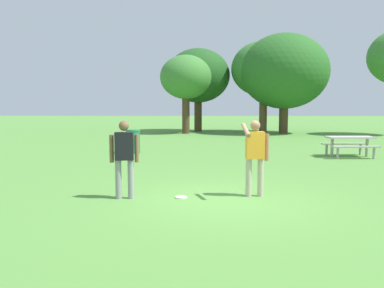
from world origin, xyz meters
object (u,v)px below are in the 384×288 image
picnic_table_near (350,142)px  person_thrower (124,154)px  person_catcher (255,152)px  frisbee (181,197)px  trash_can_beside_table (133,141)px  tree_far_right (264,69)px  tree_broad_center (198,76)px  tree_tall_left (186,78)px  tree_slender_mid (284,71)px

picnic_table_near → person_thrower: bearing=-135.3°
person_catcher → frisbee: bearing=-173.7°
trash_can_beside_table → tree_far_right: tree_far_right is taller
tree_far_right → tree_broad_center: bearing=167.4°
tree_tall_left → tree_slender_mid: bearing=2.4°
tree_far_right → picnic_table_near: bearing=-84.6°
trash_can_beside_table → tree_broad_center: bearing=79.5°
trash_can_beside_table → tree_tall_left: bearing=81.3°
person_catcher → tree_slender_mid: tree_slender_mid is taller
tree_far_right → person_thrower: bearing=-105.9°
trash_can_beside_table → tree_far_right: (7.04, 12.51, 3.86)m
tree_broad_center → person_catcher: bearing=-86.2°
tree_slender_mid → person_catcher: bearing=-102.7°
tree_far_right → tree_slender_mid: (1.22, -1.05, -0.23)m
person_catcher → frisbee: 1.85m
frisbee → trash_can_beside_table: (-2.33, 8.00, 0.47)m
tree_broad_center → trash_can_beside_table: bearing=-100.5°
person_catcher → tree_tall_left: tree_tall_left is taller
tree_far_right → person_catcher: bearing=-98.7°
tree_tall_left → tree_far_right: tree_far_right is taller
tree_broad_center → tree_far_right: tree_far_right is taller
trash_can_beside_table → tree_far_right: bearing=60.6°
person_catcher → tree_slender_mid: 20.02m
frisbee → trash_can_beside_table: trash_can_beside_table is taller
frisbee → person_thrower: bearing=-175.7°
person_thrower → tree_slender_mid: 21.04m
person_catcher → tree_slender_mid: bearing=77.3°
frisbee → tree_slender_mid: tree_slender_mid is taller
frisbee → tree_slender_mid: bearing=73.1°
tree_slender_mid → tree_far_right: bearing=139.2°
person_catcher → frisbee: person_catcher is taller
person_catcher → trash_can_beside_table: size_ratio=1.71×
person_catcher → tree_slender_mid: size_ratio=0.25×
trash_can_beside_table → tree_slender_mid: size_ratio=0.15×
person_thrower → person_catcher: same height
person_catcher → tree_tall_left: (-2.19, 19.01, 2.74)m
trash_can_beside_table → frisbee: bearing=-73.8°
person_catcher → frisbee: size_ratio=6.54×
picnic_table_near → trash_can_beside_table: 8.38m
picnic_table_near → tree_far_right: size_ratio=0.28×
person_thrower → tree_broad_center: tree_broad_center is taller
trash_can_beside_table → tree_tall_left: (1.72, 11.18, 3.22)m
person_thrower → tree_slender_mid: (7.10, 19.55, 3.17)m
tree_tall_left → person_catcher: bearing=-83.4°
person_catcher → tree_broad_center: bearing=93.8°
tree_slender_mid → frisbee: bearing=-106.9°
person_thrower → tree_tall_left: 19.48m
picnic_table_near → trash_can_beside_table: trash_can_beside_table is taller
tree_broad_center → person_thrower: bearing=-93.6°
tree_broad_center → tree_far_right: 4.65m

